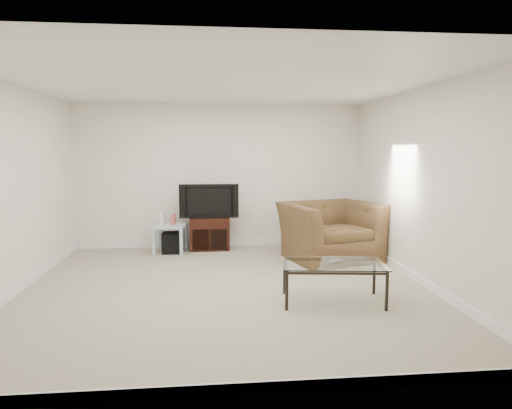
{
  "coord_description": "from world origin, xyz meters",
  "views": [
    {
      "loc": [
        -0.18,
        -5.51,
        1.74
      ],
      "look_at": [
        0.5,
        1.2,
        0.9
      ],
      "focal_mm": 32.0,
      "sensor_mm": 36.0,
      "label": 1
    }
  ],
  "objects": [
    {
      "name": "side_table",
      "position": [
        -0.85,
        2.05,
        0.24
      ],
      "size": [
        0.56,
        0.56,
        0.48
      ],
      "primitive_type": null,
      "rotation": [
        0.0,
        0.0,
        -0.13
      ],
      "color": "silver",
      "rests_on": "floor"
    },
    {
      "name": "ceiling",
      "position": [
        0.0,
        0.0,
        2.5
      ],
      "size": [
        5.0,
        5.0,
        0.0
      ],
      "primitive_type": "plane",
      "color": "white",
      "rests_on": "ground"
    },
    {
      "name": "plate_right_outlet",
      "position": [
        2.49,
        1.3,
        0.3
      ],
      "size": [
        0.02,
        0.08,
        0.12
      ],
      "primitive_type": "cube",
      "color": "white",
      "rests_on": "wall_right"
    },
    {
      "name": "remote",
      "position": [
        1.23,
        -0.57,
        0.46
      ],
      "size": [
        0.19,
        0.1,
        0.02
      ],
      "primitive_type": "cube",
      "rotation": [
        0.0,
        0.0,
        0.31
      ],
      "color": "#B2B2B7",
      "rests_on": "coffee_table"
    },
    {
      "name": "tv_stand",
      "position": [
        -0.2,
        2.28,
        0.28
      ],
      "size": [
        0.69,
        0.49,
        0.56
      ],
      "primitive_type": null,
      "rotation": [
        0.0,
        0.0,
        0.03
      ],
      "color": "black",
      "rests_on": "floor"
    },
    {
      "name": "floor",
      "position": [
        0.0,
        0.0,
        0.0
      ],
      "size": [
        5.0,
        5.0,
        0.0
      ],
      "primitive_type": "plane",
      "color": "tan",
      "rests_on": "ground"
    },
    {
      "name": "recliner",
      "position": [
        1.68,
        1.37,
        0.6
      ],
      "size": [
        1.55,
        1.22,
        1.19
      ],
      "primitive_type": "imported",
      "rotation": [
        0.0,
        0.0,
        0.27
      ],
      "color": "#4C2D1D",
      "rests_on": "floor"
    },
    {
      "name": "wall_right",
      "position": [
        2.5,
        0.0,
        1.25
      ],
      "size": [
        0.02,
        5.0,
        2.5
      ],
      "primitive_type": "cube",
      "color": "silver",
      "rests_on": "ground"
    },
    {
      "name": "dvd_player",
      "position": [
        -0.2,
        2.24,
        0.47
      ],
      "size": [
        0.36,
        0.25,
        0.05
      ],
      "primitive_type": "cube",
      "rotation": [
        0.0,
        0.0,
        0.03
      ],
      "color": "black",
      "rests_on": "tv_stand"
    },
    {
      "name": "game_console",
      "position": [
        -0.97,
        2.05,
        0.59
      ],
      "size": [
        0.08,
        0.17,
        0.22
      ],
      "primitive_type": "cube",
      "rotation": [
        0.0,
        0.0,
        -0.21
      ],
      "color": "white",
      "rests_on": "side_table"
    },
    {
      "name": "game_case",
      "position": [
        -0.79,
        2.02,
        0.57
      ],
      "size": [
        0.07,
        0.15,
        0.19
      ],
      "primitive_type": "cube",
      "rotation": [
        0.0,
        0.0,
        -0.15
      ],
      "color": "#CC4C4C",
      "rests_on": "side_table"
    },
    {
      "name": "television",
      "position": [
        -0.2,
        2.25,
        0.85
      ],
      "size": [
        0.93,
        0.2,
        0.58
      ],
      "primitive_type": "imported",
      "rotation": [
        0.0,
        0.0,
        -0.01
      ],
      "color": "black",
      "rests_on": "tv_stand"
    },
    {
      "name": "subwoofer",
      "position": [
        -0.81,
        2.07,
        0.17
      ],
      "size": [
        0.34,
        0.34,
        0.34
      ],
      "primitive_type": "cube",
      "rotation": [
        0.0,
        0.0,
        -0.0
      ],
      "color": "black",
      "rests_on": "floor"
    },
    {
      "name": "plate_right_switch",
      "position": [
        2.49,
        1.6,
        1.25
      ],
      "size": [
        0.02,
        0.09,
        0.13
      ],
      "primitive_type": "cube",
      "color": "white",
      "rests_on": "wall_right"
    },
    {
      "name": "wall_left",
      "position": [
        -2.5,
        0.0,
        1.25
      ],
      "size": [
        0.02,
        5.0,
        2.5
      ],
      "primitive_type": "cube",
      "color": "silver",
      "rests_on": "ground"
    },
    {
      "name": "coffee_table",
      "position": [
        1.19,
        -0.61,
        0.22
      ],
      "size": [
        1.22,
        0.79,
        0.45
      ],
      "primitive_type": null,
      "rotation": [
        0.0,
        0.0,
        -0.12
      ],
      "color": "black",
      "rests_on": "floor"
    },
    {
      "name": "wall_back",
      "position": [
        0.0,
        2.5,
        1.25
      ],
      "size": [
        5.0,
        0.02,
        2.5
      ],
      "primitive_type": "cube",
      "color": "silver",
      "rests_on": "ground"
    },
    {
      "name": "plate_back",
      "position": [
        -1.4,
        2.49,
        1.25
      ],
      "size": [
        0.12,
        0.02,
        0.12
      ],
      "primitive_type": "cube",
      "color": "white",
      "rests_on": "wall_back"
    }
  ]
}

